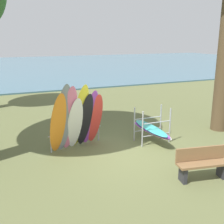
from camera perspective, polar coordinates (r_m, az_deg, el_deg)
The scene contains 5 objects.
ground_plane at distance 9.12m, azimuth 3.46°, elevation -8.55°, with size 80.00×80.00×0.00m, color #60663D.
lake_water at distance 37.46m, azimuth -17.30°, elevation 8.80°, with size 80.00×36.00×0.10m, color #477084.
leaning_board_pile at distance 9.23m, azimuth -7.16°, elevation -1.57°, with size 2.02×1.22×2.32m.
board_storage_rack at distance 10.11m, azimuth 8.01°, elevation -3.44°, with size 1.15×2.13×1.25m.
park_bench at distance 7.83m, azimuth 17.85°, elevation -9.79°, with size 1.45×0.65×0.85m.
Camera 1 is at (-3.76, -7.48, 3.63)m, focal length 44.99 mm.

